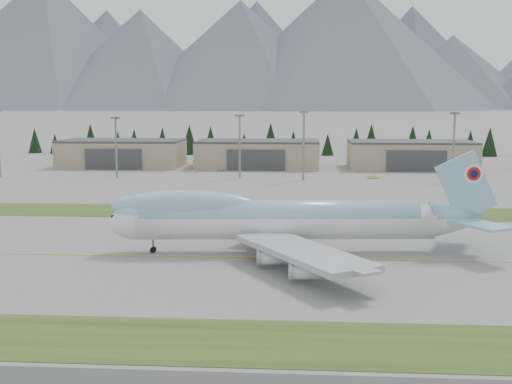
# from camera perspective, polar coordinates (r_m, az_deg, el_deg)

# --- Properties ---
(ground) EXTENTS (7000.00, 7000.00, 0.00)m
(ground) POSITION_cam_1_polar(r_m,az_deg,el_deg) (107.69, 2.97, -5.92)
(ground) COLOR slate
(ground) RESTS_ON ground
(grass_strip_near) EXTENTS (400.00, 14.00, 0.08)m
(grass_strip_near) POSITION_cam_1_polar(r_m,az_deg,el_deg) (71.40, 2.43, -13.27)
(grass_strip_near) COLOR #2B4819
(grass_strip_near) RESTS_ON ground
(grass_strip_far) EXTENTS (400.00, 18.00, 0.08)m
(grass_strip_far) POSITION_cam_1_polar(r_m,az_deg,el_deg) (151.75, 3.26, -1.83)
(grass_strip_far) COLOR #2B4819
(grass_strip_far) RESTS_ON ground
(taxiway_line_main) EXTENTS (400.00, 0.40, 0.02)m
(taxiway_line_main) POSITION_cam_1_polar(r_m,az_deg,el_deg) (107.69, 2.97, -5.92)
(taxiway_line_main) COLOR gold
(taxiway_line_main) RESTS_ON ground
(boeing_747_freighter) EXTENTS (67.73, 58.34, 17.84)m
(boeing_747_freighter) POSITION_cam_1_polar(r_m,az_deg,el_deg) (110.79, 2.25, -2.40)
(boeing_747_freighter) COLOR white
(boeing_747_freighter) RESTS_ON ground
(hangar_left) EXTENTS (48.00, 26.60, 10.80)m
(hangar_left) POSITION_cam_1_polar(r_m,az_deg,el_deg) (265.09, -11.78, 3.41)
(hangar_left) COLOR gray
(hangar_left) RESTS_ON ground
(hangar_center) EXTENTS (48.00, 26.60, 10.80)m
(hangar_center) POSITION_cam_1_polar(r_m,az_deg,el_deg) (255.78, 0.19, 3.42)
(hangar_center) COLOR gray
(hangar_center) RESTS_ON ground
(hangar_right) EXTENTS (48.00, 26.60, 10.80)m
(hangar_right) POSITION_cam_1_polar(r_m,az_deg,el_deg) (258.90, 13.58, 3.25)
(hangar_right) COLOR gray
(hangar_right) RESTS_ON ground
(floodlight_masts) EXTENTS (205.94, 8.69, 24.81)m
(floodlight_masts) POSITION_cam_1_polar(r_m,az_deg,el_deg) (214.92, 2.62, 5.34)
(floodlight_masts) COLOR slate
(floodlight_masts) RESTS_ON ground
(service_vehicle_a) EXTENTS (1.52, 3.24, 1.07)m
(service_vehicle_a) POSITION_cam_1_polar(r_m,az_deg,el_deg) (243.90, -3.09, 1.91)
(service_vehicle_a) COLOR silver
(service_vehicle_a) RESTS_ON ground
(service_vehicle_b) EXTENTS (4.14, 1.48, 1.36)m
(service_vehicle_b) POSITION_cam_1_polar(r_m,az_deg,el_deg) (222.34, 10.40, 1.19)
(service_vehicle_b) COLOR yellow
(service_vehicle_b) RESTS_ON ground
(service_vehicle_c) EXTENTS (2.68, 4.85, 1.33)m
(service_vehicle_c) POSITION_cam_1_polar(r_m,az_deg,el_deg) (233.23, 17.12, 1.28)
(service_vehicle_c) COLOR silver
(service_vehicle_c) RESTS_ON ground
(conifer_belt) EXTENTS (274.36, 14.67, 16.69)m
(conifer_belt) POSITION_cam_1_polar(r_m,az_deg,el_deg) (316.32, 5.28, 4.56)
(conifer_belt) COLOR black
(conifer_belt) RESTS_ON ground
(mountain_ridge_front) EXTENTS (4327.80, 1250.28, 497.03)m
(mountain_ridge_front) POSITION_cam_1_polar(r_m,az_deg,el_deg) (2320.38, 1.82, 12.88)
(mountain_ridge_front) COLOR #4A5062
(mountain_ridge_front) RESTS_ON ground
(mountain_ridge_rear) EXTENTS (4490.18, 1024.45, 512.22)m
(mountain_ridge_rear) POSITION_cam_1_polar(r_m,az_deg,el_deg) (3021.03, 8.37, 12.12)
(mountain_ridge_rear) COLOR #4A5062
(mountain_ridge_rear) RESTS_ON ground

